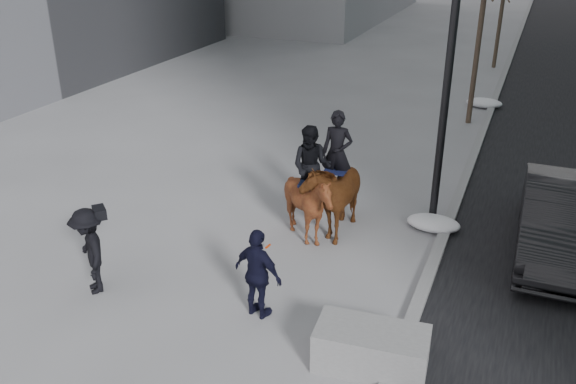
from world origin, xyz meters
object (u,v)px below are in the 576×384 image
at_px(mounted_left, 334,188).
at_px(mounted_right, 309,197).
at_px(planter, 371,349).
at_px(car_near, 562,220).

distance_m(mounted_left, mounted_right, 0.81).
height_order(mounted_left, mounted_right, mounted_left).
bearing_deg(planter, mounted_right, 124.12).
xyz_separation_m(car_near, mounted_left, (-4.86, -0.81, 0.26)).
xyz_separation_m(mounted_left, mounted_right, (-0.34, -0.74, 0.02)).
xyz_separation_m(car_near, mounted_right, (-5.20, -1.55, 0.28)).
relative_size(planter, mounted_left, 0.64).
distance_m(planter, mounted_left, 4.87).
bearing_deg(car_near, mounted_right, -164.25).
bearing_deg(mounted_right, planter, -55.88).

